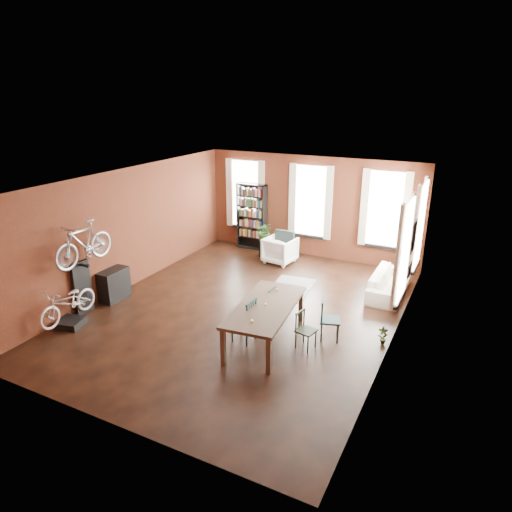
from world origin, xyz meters
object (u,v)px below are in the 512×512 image
Objects in this scene: dining_chair_d at (330,320)px; cream_sofa at (390,279)px; bike_trainer at (71,323)px; dining_table at (265,323)px; plant_stand at (264,249)px; dining_chair_b at (265,304)px; dining_chair_c at (306,331)px; bookshelf at (252,216)px; bicycle_floor at (66,287)px; white_armchair at (280,249)px; dining_chair_a at (244,320)px; console_table at (114,285)px.

cream_sofa is (0.67, 2.94, -0.05)m from dining_chair_d.
bike_trainer is at bearing 93.47° from dining_chair_d.
dining_table is 4.08m from cream_sofa.
dining_chair_d is at bearing -48.91° from plant_stand.
dining_chair_c is at bearing 62.89° from dining_chair_b.
bookshelf reaches higher than bicycle_floor.
cream_sofa is (3.52, -0.85, -0.04)m from white_armchair.
white_armchair is (-2.85, 3.79, -0.01)m from dining_chair_d.
dining_table is at bearing -63.82° from plant_stand.
cream_sofa is (2.26, 2.84, -0.02)m from dining_chair_b.
dining_chair_a is at bearing 15.65° from bicycle_floor.
plant_stand reaches higher than bike_trainer.
plant_stand is at bearing -155.50° from dining_chair_a.
bike_trainer is at bearing 73.93° from white_armchair.
dining_chair_a is at bearing 149.13° from cream_sofa.
cream_sofa is 7.95m from bike_trainer.
dining_table is 2.67× the size of dining_chair_d.
dining_chair_b is at bearing 109.52° from dining_table.
cream_sofa reaches higher than console_table.
dining_chair_d is 5.87m from bicycle_floor.
bookshelf is 5.40m from console_table.
dining_table is 3.07× the size of console_table.
white_armchair is at bearing 42.37° from dining_chair_c.
dining_chair_a is at bearing -1.13° from dining_chair_b.
dining_chair_c is at bearing 127.83° from white_armchair.
dining_chair_b is 0.41× the size of cream_sofa.
bike_trainer is 1.05× the size of plant_stand.
bookshelf is at bearing -151.02° from dining_chair_a.
bookshelf reaches higher than dining_chair_a.
console_table is at bearing 172.16° from dining_table.
dining_chair_d is (0.33, 0.57, 0.06)m from dining_chair_c.
bookshelf is 6.83m from bicycle_floor.
bicycle_floor is (-1.93, -6.14, 0.69)m from plant_stand.
dining_chair_c reaches higher than bike_trainer.
bookshelf is at bearing 24.95° from dining_chair_d.
bike_trainer is 6.46m from plant_stand.
dining_chair_b reaches higher than console_table.
dining_chair_d reaches higher than dining_chair_c.
dining_chair_a reaches higher than dining_table.
dining_table is 0.47m from dining_chair_a.
white_armchair reaches higher than bike_trainer.
dining_chair_b is 4.41m from plant_stand.
dining_chair_a is 1.22× the size of dining_chair_c.
dining_chair_a is 0.47× the size of cream_sofa.
dining_chair_b reaches higher than dining_table.
dining_chair_a is 1.89× the size of plant_stand.
dining_chair_a is 1.06× the size of dining_chair_d.
dining_chair_b is 3.63m from cream_sofa.
dining_chair_b is at bearing 29.79° from bike_trainer.
bookshelf reaches higher than cream_sofa.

